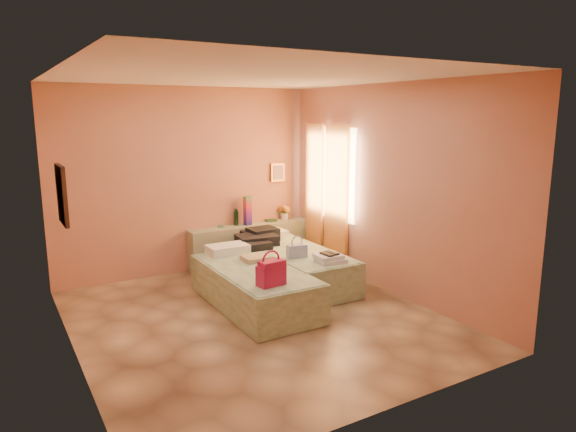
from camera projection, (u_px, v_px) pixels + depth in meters
name	position (u px, v px, depth m)	size (l,w,h in m)	color
ground	(257.00, 319.00, 6.10)	(4.50, 4.50, 0.00)	tan
room_walls	(249.00, 164.00, 6.33)	(4.02, 4.51, 2.81)	tan
headboard_ledge	(251.00, 244.00, 8.30)	(2.05, 0.30, 0.65)	#949F82
bed_left	(254.00, 287.00, 6.48)	(0.90, 2.00, 0.50)	beige
bed_right	(295.00, 267.00, 7.33)	(0.90, 2.00, 0.50)	beige
water_bottle	(236.00, 217.00, 8.17)	(0.07, 0.07, 0.25)	#12321E
rainbow_box	(248.00, 211.00, 8.18)	(0.10, 0.10, 0.46)	#B9164B
small_dish	(221.00, 226.00, 8.04)	(0.11, 0.11, 0.03)	#4A895E
green_book	(271.00, 220.00, 8.49)	(0.18, 0.13, 0.03)	#26472A
flower_vase	(284.00, 211.00, 8.61)	(0.22, 0.22, 0.29)	silver
magenta_handbag	(271.00, 273.00, 5.76)	(0.31, 0.17, 0.29)	#B9164B
khaki_garment	(257.00, 258.00, 6.76)	(0.38, 0.30, 0.06)	tan
clothes_pile	(260.00, 238.00, 7.58)	(0.62, 0.62, 0.19)	black
blue_handbag	(297.00, 251.00, 6.89)	(0.27, 0.11, 0.17)	#4759AB
towel_stack	(331.00, 258.00, 6.68)	(0.35, 0.30, 0.10)	white
sandal_pair	(330.00, 254.00, 6.67)	(0.16, 0.21, 0.02)	black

